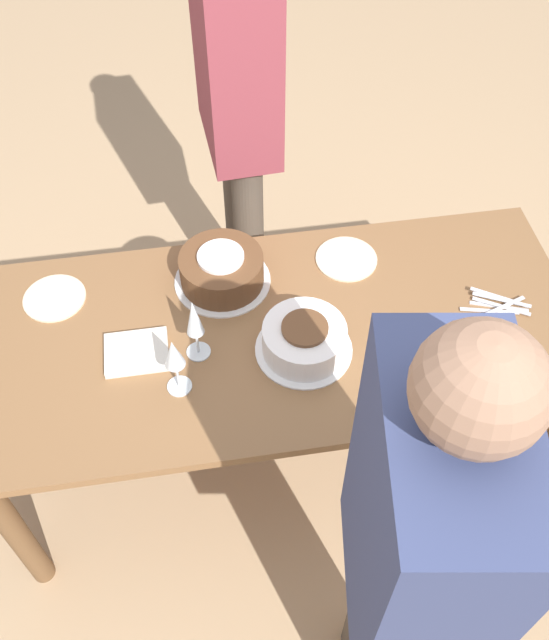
% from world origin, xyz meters
% --- Properties ---
extents(ground_plane, '(12.00, 12.00, 0.00)m').
position_xyz_m(ground_plane, '(0.00, 0.00, 0.00)').
color(ground_plane, tan).
extents(dining_table, '(1.77, 0.77, 0.73)m').
position_xyz_m(dining_table, '(0.00, 0.00, 0.62)').
color(dining_table, brown).
rests_on(dining_table, ground_plane).
extents(cake_center_white, '(0.27, 0.27, 0.10)m').
position_xyz_m(cake_center_white, '(-0.07, 0.08, 0.77)').
color(cake_center_white, white).
rests_on(cake_center_white, dining_table).
extents(cake_front_chocolate, '(0.29, 0.29, 0.11)m').
position_xyz_m(cake_front_chocolate, '(0.12, -0.21, 0.78)').
color(cake_front_chocolate, white).
rests_on(cake_front_chocolate, dining_table).
extents(wine_glass_near, '(0.07, 0.07, 0.22)m').
position_xyz_m(wine_glass_near, '(0.22, 0.04, 0.87)').
color(wine_glass_near, silver).
rests_on(wine_glass_near, dining_table).
extents(wine_glass_far, '(0.07, 0.07, 0.20)m').
position_xyz_m(wine_glass_far, '(0.28, 0.15, 0.87)').
color(wine_glass_far, silver).
rests_on(wine_glass_far, dining_table).
extents(dessert_plate_left, '(0.19, 0.19, 0.01)m').
position_xyz_m(dessert_plate_left, '(-0.26, -0.24, 0.73)').
color(dessert_plate_left, beige).
rests_on(dessert_plate_left, dining_table).
extents(dessert_plate_right, '(0.18, 0.18, 0.01)m').
position_xyz_m(dessert_plate_right, '(0.62, -0.22, 0.73)').
color(dessert_plate_right, beige).
rests_on(dessert_plate_right, dining_table).
extents(fork_pile, '(0.21, 0.13, 0.02)m').
position_xyz_m(fork_pile, '(-0.66, 0.01, 0.74)').
color(fork_pile, silver).
rests_on(fork_pile, dining_table).
extents(napkin_stack, '(0.17, 0.14, 0.02)m').
position_xyz_m(napkin_stack, '(0.39, 0.02, 0.74)').
color(napkin_stack, silver).
rests_on(napkin_stack, dining_table).
extents(person_cutting, '(0.24, 0.41, 1.70)m').
position_xyz_m(person_cutting, '(-0.00, -0.76, 1.03)').
color(person_cutting, '#4C4238').
rests_on(person_cutting, ground_plane).
extents(person_watching, '(0.28, 0.43, 1.66)m').
position_xyz_m(person_watching, '(-0.14, 0.78, 1.00)').
color(person_watching, '#4C4238').
rests_on(person_watching, ground_plane).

